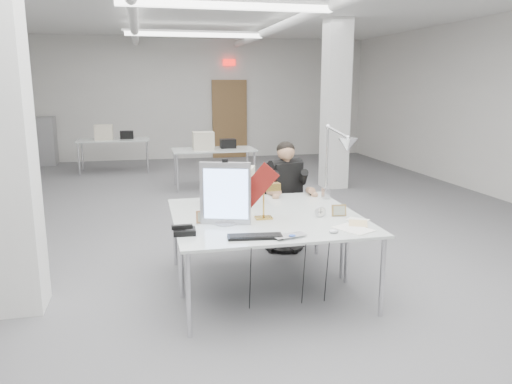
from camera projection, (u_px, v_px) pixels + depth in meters
room_shell at (230, 107)px, 6.76m from camera, size 10.04×14.04×3.24m
desk_main at (278, 229)px, 4.45m from camera, size 1.80×0.90×0.02m
desk_second at (256, 206)px, 5.31m from camera, size 1.80×0.90×0.02m
bg_desk_a at (214, 150)px, 9.73m from camera, size 1.60×0.80×0.02m
bg_desk_b at (113, 140)px, 11.39m from camera, size 1.60×0.80×0.02m
filing_cabinet at (46, 141)px, 12.44m from camera, size 0.45×0.55×1.20m
office_chair at (284, 203)px, 6.09m from camera, size 0.73×0.73×1.18m
seated_person at (286, 178)px, 5.98m from camera, size 0.61×0.68×0.85m
monitor at (225, 193)px, 4.51m from camera, size 0.45×0.18×0.57m
pennant at (256, 187)px, 4.52m from camera, size 0.39×0.18×0.46m
keyboard at (255, 237)px, 4.16m from camera, size 0.47×0.20×0.02m
laptop at (292, 238)px, 4.13m from camera, size 0.33×0.26×0.02m
mouse at (334, 231)px, 4.29m from camera, size 0.10×0.07×0.04m
bankers_lamp at (264, 202)px, 4.72m from camera, size 0.29×0.12×0.32m
desk_phone at (185, 231)px, 4.26m from camera, size 0.20×0.18×0.05m
picture_frame_left at (204, 217)px, 4.60m from camera, size 0.15×0.04×0.12m
picture_frame_right at (339, 210)px, 4.83m from camera, size 0.15×0.05×0.11m
desk_clock at (320, 212)px, 4.80m from camera, size 0.11×0.05×0.11m
paper_stack_a at (353, 229)px, 4.40m from camera, size 0.35×0.39×0.01m
paper_stack_b at (358, 223)px, 4.57m from camera, size 0.25×0.28×0.01m
paper_stack_c at (358, 220)px, 4.69m from camera, size 0.23×0.23×0.01m
beige_monitor at (233, 186)px, 5.27m from camera, size 0.53×0.51×0.39m
architect_lamp at (336, 157)px, 5.23m from camera, size 0.33×0.80×1.01m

